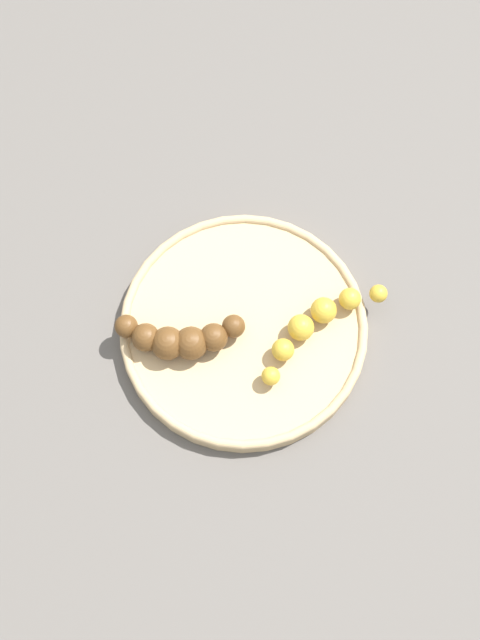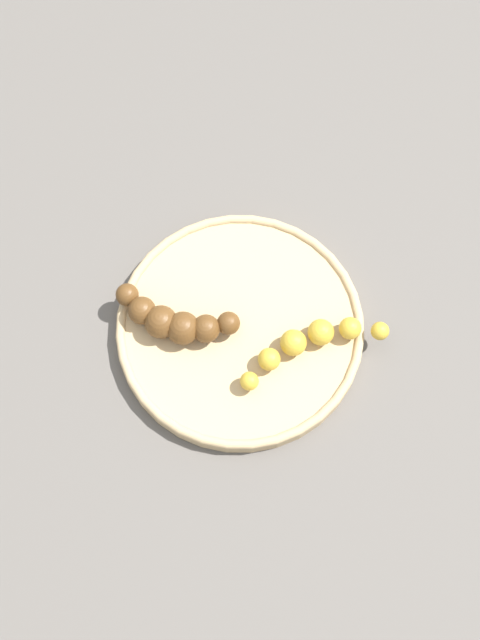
{
  "view_description": "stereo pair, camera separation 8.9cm",
  "coord_description": "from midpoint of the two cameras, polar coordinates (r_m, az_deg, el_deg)",
  "views": [
    {
      "loc": [
        -0.31,
        -0.0,
        0.87
      ],
      "look_at": [
        0.0,
        0.0,
        0.04
      ],
      "focal_mm": 47.26,
      "sensor_mm": 36.0,
      "label": 1
    },
    {
      "loc": [
        -0.29,
        -0.09,
        0.87
      ],
      "look_at": [
        0.0,
        0.0,
        0.04
      ],
      "focal_mm": 47.26,
      "sensor_mm": 36.0,
      "label": 2
    }
  ],
  "objects": [
    {
      "name": "fruit_bowl",
      "position": [
        0.91,
        -2.76,
        -0.94
      ],
      "size": [
        0.27,
        0.27,
        0.02
      ],
      "color": "tan",
      "rests_on": "ground_plane"
    },
    {
      "name": "ground_plane",
      "position": [
        0.92,
        -2.73,
        -1.19
      ],
      "size": [
        2.4,
        2.4,
        0.0
      ],
      "primitive_type": "plane",
      "color": "#56514C"
    },
    {
      "name": "banana_overripe",
      "position": [
        0.89,
        -7.21,
        -1.63
      ],
      "size": [
        0.05,
        0.14,
        0.04
      ],
      "rotation": [
        0.0,
        0.0,
        3.15
      ],
      "color": "#593819",
      "rests_on": "fruit_bowl"
    },
    {
      "name": "banana_spotted",
      "position": [
        0.89,
        2.12,
        -0.6
      ],
      "size": [
        0.11,
        0.14,
        0.03
      ],
      "rotation": [
        0.0,
        0.0,
        0.68
      ],
      "color": "gold",
      "rests_on": "fruit_bowl"
    }
  ]
}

